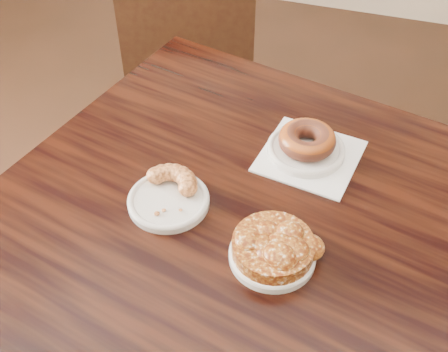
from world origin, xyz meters
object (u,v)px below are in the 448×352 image
(chair_far, at_px, (195,67))
(glazed_donut, at_px, (307,140))
(apple_fritter, at_px, (273,245))
(cruller_fragment, at_px, (168,193))
(cafe_table, at_px, (235,321))

(chair_far, height_order, glazed_donut, chair_far)
(glazed_donut, bearing_deg, apple_fritter, -90.16)
(chair_far, distance_m, cruller_fragment, 0.95)
(chair_far, relative_size, cruller_fragment, 7.79)
(glazed_donut, relative_size, apple_fritter, 0.62)
(chair_far, bearing_deg, cafe_table, 100.74)
(glazed_donut, distance_m, cruller_fragment, 0.29)
(glazed_donut, xyz_separation_m, cruller_fragment, (-0.21, -0.20, -0.01))
(glazed_donut, height_order, cruller_fragment, glazed_donut)
(chair_far, distance_m, glazed_donut, 0.87)
(chair_far, distance_m, apple_fritter, 1.08)
(glazed_donut, bearing_deg, chair_far, 126.04)
(chair_far, relative_size, glazed_donut, 8.18)
(cafe_table, relative_size, cruller_fragment, 7.33)
(apple_fritter, bearing_deg, cafe_table, 134.06)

